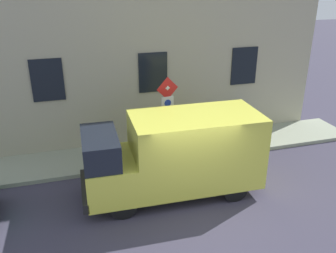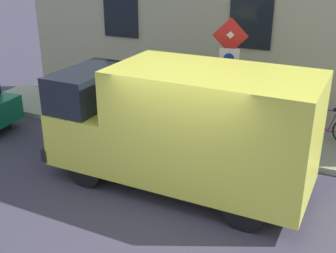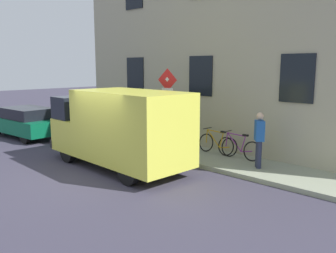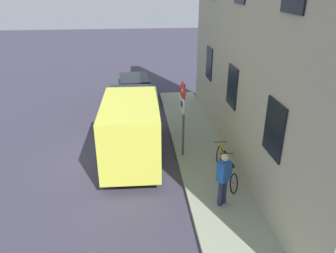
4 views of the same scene
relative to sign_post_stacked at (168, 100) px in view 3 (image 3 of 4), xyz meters
The scene contains 9 objects.
ground_plane 3.43m from the sign_post_stacked, behind, with size 80.00×80.00×0.00m, color #393647.
sidewalk_slab 2.19m from the sign_post_stacked, ahead, with size 2.06×15.77×0.14m, color gray.
building_facade 3.24m from the sign_post_stacked, ahead, with size 0.75×13.77×8.97m.
sign_post_stacked is the anchor object (origin of this frame).
delivery_van 2.08m from the sign_post_stacked, behind, with size 2.17×5.39×2.50m.
parked_hatchback 7.66m from the sign_post_stacked, 103.48° to the left, with size 2.02×4.11×1.38m.
bicycle_purple 2.93m from the sign_post_stacked, 58.34° to the right, with size 0.46×1.71×0.89m.
bicycle_orange 2.38m from the sign_post_stacked, 43.11° to the right, with size 0.46×1.71×0.89m.
pedestrian 3.41m from the sign_post_stacked, 76.42° to the right, with size 0.47×0.45×1.72m.
Camera 3 is at (-6.19, -8.64, 3.25)m, focal length 38.29 mm.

